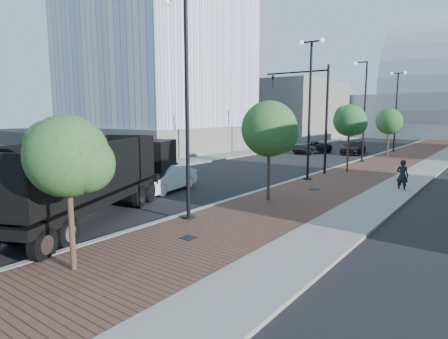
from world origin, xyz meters
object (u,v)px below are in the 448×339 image
Objects in this scene: dump_truck at (123,176)px; white_sedan at (166,179)px; pedestrian at (402,176)px; dark_car_mid at (312,147)px.

dump_truck is 2.88× the size of white_sedan.
dump_truck is 7.01× the size of pedestrian.
dump_truck is 3.65m from white_sedan.
dump_truck is at bearing -90.13° from white_sedan.
pedestrian is at bearing 26.89° from white_sedan.
white_sedan is 25.39m from dark_car_mid.
dump_truck is 28.97m from dark_car_mid.
white_sedan is 13.85m from pedestrian.
dark_car_mid is (-2.05, 25.30, -0.05)m from white_sedan.
dark_car_mid is 21.56m from pedestrian.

